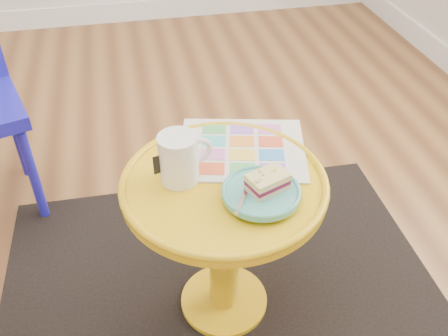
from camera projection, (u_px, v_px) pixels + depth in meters
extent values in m
plane|color=brown|center=(43.00, 272.00, 1.57)|extent=(4.00, 4.00, 0.00)
cube|color=white|center=(62.00, 17.00, 3.06)|extent=(4.00, 0.02, 0.12)
cube|color=black|center=(224.00, 302.00, 1.48)|extent=(1.32, 1.13, 0.01)
cylinder|color=gold|center=(224.00, 300.00, 1.47)|extent=(0.25, 0.25, 0.02)
cylinder|color=gold|center=(224.00, 249.00, 1.33)|extent=(0.08, 0.08, 0.42)
cylinder|color=gold|center=(224.00, 185.00, 1.20)|extent=(0.50, 0.50, 0.03)
cylinder|color=#1F1BB4|center=(34.00, 177.00, 1.66)|extent=(0.03, 0.03, 0.36)
cylinder|color=#1F1BB4|center=(17.00, 136.00, 1.85)|extent=(0.03, 0.03, 0.36)
cube|color=silver|center=(242.00, 149.00, 1.28)|extent=(0.37, 0.34, 0.01)
cylinder|color=white|center=(179.00, 159.00, 1.16)|extent=(0.09, 0.09, 0.12)
torus|color=white|center=(198.00, 151.00, 1.17)|extent=(0.07, 0.03, 0.07)
cylinder|color=#D1B78C|center=(177.00, 139.00, 1.12)|extent=(0.08, 0.08, 0.01)
cylinder|color=#4FA89C|center=(261.00, 196.00, 1.13)|extent=(0.07, 0.07, 0.01)
cylinder|color=#4FA89C|center=(261.00, 193.00, 1.13)|extent=(0.18, 0.18, 0.01)
cube|color=#D3BC8C|center=(267.00, 186.00, 1.12)|extent=(0.10, 0.09, 0.01)
cube|color=maroon|center=(267.00, 182.00, 1.12)|extent=(0.10, 0.09, 0.01)
cube|color=#EADB8C|center=(268.00, 177.00, 1.11)|extent=(0.10, 0.09, 0.02)
cube|color=silver|center=(244.00, 197.00, 1.10)|extent=(0.07, 0.10, 0.00)
cube|color=silver|center=(252.00, 178.00, 1.15)|extent=(0.03, 0.04, 0.00)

